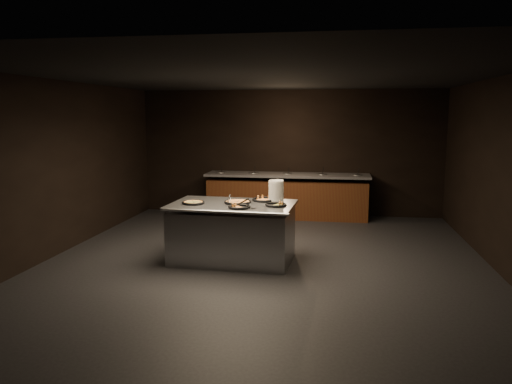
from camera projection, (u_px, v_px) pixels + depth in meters
room at (265, 172)px, 7.74m from camera, size 7.02×8.02×2.92m
salad_bar at (287, 198)px, 11.36m from camera, size 3.70×0.83×1.18m
serving_counter at (233, 233)px, 7.98m from camera, size 2.00×1.34×0.93m
plate_stack at (276, 191)px, 8.07m from camera, size 0.24×0.24×0.34m
pan_veggie_whole at (193, 203)px, 7.88m from camera, size 0.36×0.36×0.04m
pan_cheese_whole at (238, 202)px, 7.93m from camera, size 0.43×0.43×0.04m
pan_cheese_slices_a at (264, 200)px, 8.16m from camera, size 0.39×0.39×0.04m
pan_cheese_slices_b at (239, 207)px, 7.52m from camera, size 0.34×0.34×0.04m
pan_veggie_slices at (276, 205)px, 7.69m from camera, size 0.33×0.33×0.04m
server_left at (230, 200)px, 7.85m from camera, size 0.09×0.30×0.14m
server_right at (246, 203)px, 7.51m from camera, size 0.30×0.14×0.15m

